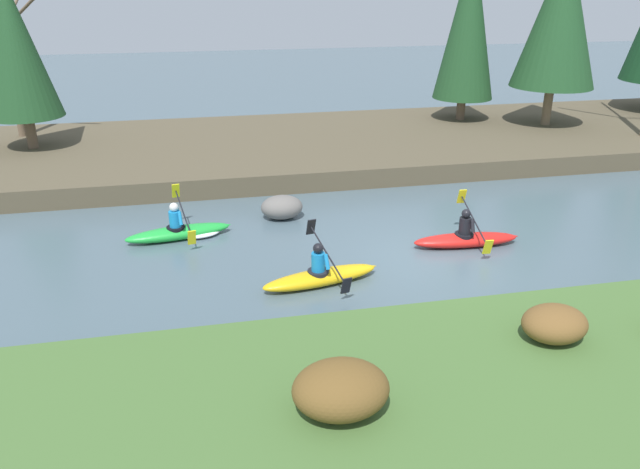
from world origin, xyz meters
TOP-DOWN VIEW (x-y plane):
  - ground_plane at (0.00, 0.00)m, footprint 90.00×90.00m
  - riverbank_near at (0.00, -5.49)m, footprint 44.00×5.13m
  - riverbank_far at (0.00, 9.84)m, footprint 44.00×8.97m
  - conifer_tree_far_left at (-10.85, 10.45)m, footprint 2.52×2.52m
  - conifer_tree_left at (5.98, 11.68)m, footprint 2.47×2.47m
  - conifer_tree_mid_left at (9.01, 10.04)m, footprint 3.27×3.27m
  - bare_tree_upstream at (-11.58, 12.43)m, footprint 2.97×2.93m
  - shrub_clump_nearest at (-3.49, -5.75)m, footprint 1.43×1.19m
  - shrub_clump_second at (0.58, -4.63)m, footprint 1.16×0.96m
  - kayaker_lead at (1.31, 0.50)m, footprint 2.79×2.07m
  - kayaker_middle at (-2.72, -0.80)m, footprint 2.79×2.06m
  - kayaker_trailing at (-5.72, 2.50)m, footprint 2.79×2.06m
  - boulder_midstream at (-2.97, 3.39)m, footprint 1.18×0.92m

SIDE VIEW (x-z plane):
  - ground_plane at x=0.00m, z-range 0.00..0.00m
  - kayaker_trailing at x=-5.72m, z-range -0.40..0.80m
  - kayaker_lead at x=1.31m, z-range -0.38..0.82m
  - kayaker_middle at x=-2.72m, z-range -0.38..0.82m
  - riverbank_near at x=0.00m, z-range 0.00..0.51m
  - riverbank_far at x=0.00m, z-range 0.00..0.65m
  - boulder_midstream at x=-2.97m, z-range 0.00..0.67m
  - shrub_clump_second at x=0.58m, z-range 0.51..1.14m
  - shrub_clump_nearest at x=-3.49m, z-range 0.51..1.29m
  - bare_tree_upstream at x=-11.58m, z-range 0.50..5.83m
  - conifer_tree_far_left at x=-10.85m, z-range 1.19..6.89m
  - conifer_tree_left at x=5.98m, z-range 1.09..8.12m
  - conifer_tree_mid_left at x=9.01m, z-range 1.40..8.43m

